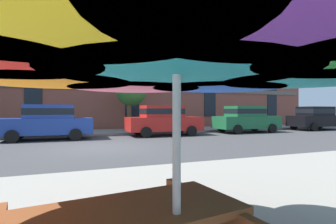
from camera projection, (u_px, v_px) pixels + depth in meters
ground_plane at (100, 148)px, 10.39m from camera, size 120.00×120.00×0.00m
sidewalk_far at (88, 132)px, 16.74m from camera, size 56.00×3.60×0.12m
apartment_building at (82, 24)px, 24.33m from camera, size 41.03×12.08×19.20m
sedan_blue at (48, 121)px, 13.06m from camera, size 4.40×1.98×1.78m
sedan_red at (163, 120)px, 15.28m from camera, size 4.40×1.98×1.78m
sedan_green at (246, 118)px, 17.40m from camera, size 4.40×1.98×1.78m
sedan_black at (316, 117)px, 19.73m from camera, size 4.40×1.98×1.78m
street_tree_middle at (132, 89)px, 17.87m from camera, size 2.10×2.10×4.14m
patio_umbrella at (177, 43)px, 1.81m from camera, size 3.91×3.91×2.25m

